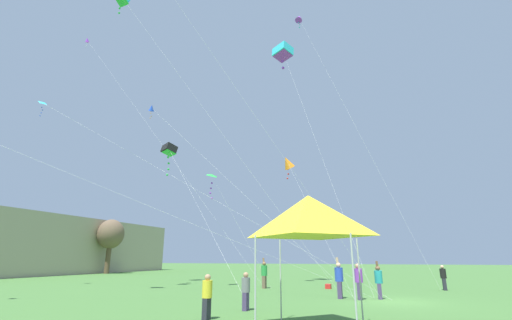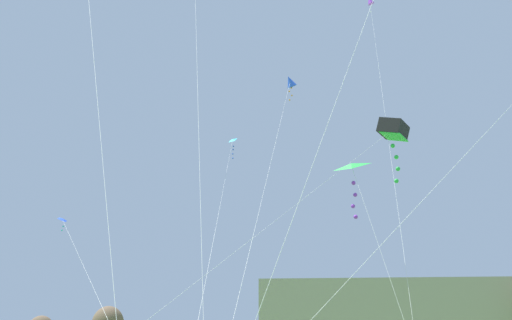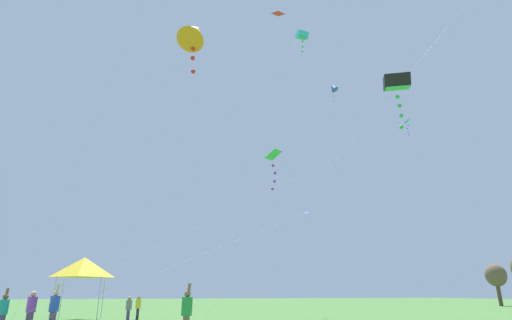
% 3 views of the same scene
% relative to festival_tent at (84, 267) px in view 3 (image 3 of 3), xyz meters
% --- Properties ---
extents(tree_near_right, '(2.78, 2.78, 5.60)m').
position_rel_festival_tent_xyz_m(tree_near_right, '(-16.92, 51.84, 0.58)').
color(tree_near_right, brown).
rests_on(tree_near_right, ground).
extents(festival_tent, '(3.04, 3.04, 4.08)m').
position_rel_festival_tent_xyz_m(festival_tent, '(0.00, 0.00, 0.00)').
color(festival_tent, '#B7B7BC').
rests_on(festival_tent, ground).
extents(person_purple_shirt, '(0.43, 0.43, 1.81)m').
position_rel_festival_tent_xyz_m(person_purple_shirt, '(8.56, -0.91, -2.43)').
color(person_purple_shirt, '#473860').
rests_on(person_purple_shirt, ground).
extents(person_blue_shirt, '(0.44, 0.44, 2.12)m').
position_rel_festival_tent_xyz_m(person_blue_shirt, '(8.73, 0.12, -2.37)').
color(person_blue_shirt, '#473860').
rests_on(person_blue_shirt, ground).
extents(person_grey_shirt, '(0.36, 0.36, 1.51)m').
position_rel_festival_tent_xyz_m(person_grey_shirt, '(3.06, 3.34, -2.59)').
color(person_grey_shirt, '#473860').
rests_on(person_grey_shirt, ground).
extents(person_yellow_shirt, '(0.36, 0.36, 1.52)m').
position_rel_festival_tent_xyz_m(person_yellow_shirt, '(0.59, 3.88, -2.58)').
color(person_yellow_shirt, '#282833').
rests_on(person_yellow_shirt, ground).
extents(person_green_shirt, '(0.43, 0.43, 2.10)m').
position_rel_festival_tent_xyz_m(person_green_shirt, '(13.50, 5.90, -2.39)').
color(person_green_shirt, brown).
rests_on(person_green_shirt, ground).
extents(person_teal_shirt, '(0.40, 0.40, 1.93)m').
position_rel_festival_tent_xyz_m(person_teal_shirt, '(9.18, -1.90, -2.47)').
color(person_teal_shirt, '#473860').
rests_on(person_teal_shirt, ground).
extents(kite_cyan_delta_0, '(2.52, 25.08, 14.31)m').
position_rel_festival_tent_xyz_m(kite_cyan_delta_0, '(6.95, 21.45, 10.09)').
color(kite_cyan_delta_0, silver).
rests_on(kite_cyan_delta_0, ground).
extents(kite_blue_delta_1, '(10.70, 18.91, 8.41)m').
position_rel_festival_tent_xyz_m(kite_blue_delta_1, '(-0.21, 16.21, 4.46)').
color(kite_blue_delta_1, silver).
rests_on(kite_blue_delta_1, ground).
extents(kite_orange_diamond_3, '(11.06, 6.53, 11.35)m').
position_rel_festival_tent_xyz_m(kite_orange_diamond_3, '(18.45, 5.17, 7.12)').
color(kite_orange_diamond_3, silver).
rests_on(kite_orange_diamond_3, ground).
extents(kite_blue_diamond_6, '(1.78, 15.60, 14.32)m').
position_rel_festival_tent_xyz_m(kite_blue_diamond_6, '(10.44, 14.49, 10.47)').
color(kite_blue_diamond_6, silver).
rests_on(kite_blue_diamond_6, ground).
extents(kite_red_delta_7, '(10.73, 17.70, 28.96)m').
position_rel_festival_tent_xyz_m(kite_red_delta_7, '(-1.23, 14.95, 25.04)').
color(kite_red_delta_7, silver).
rests_on(kite_red_delta_7, ground).
extents(kite_black_box_8, '(12.40, 13.27, 12.44)m').
position_rel_festival_tent_xyz_m(kite_black_box_8, '(15.12, 15.76, 8.46)').
color(kite_black_box_8, silver).
rests_on(kite_black_box_8, ground).
extents(kite_green_delta_9, '(1.98, 4.80, 8.65)m').
position_rel_festival_tent_xyz_m(kite_green_delta_9, '(12.57, 9.88, 4.83)').
color(kite_green_delta_9, silver).
rests_on(kite_green_delta_9, ground).
extents(kite_cyan_box_10, '(4.13, 15.04, 21.60)m').
position_rel_festival_tent_xyz_m(kite_cyan_box_10, '(5.76, 14.58, 17.60)').
color(kite_cyan_box_10, silver).
rests_on(kite_cyan_box_10, ground).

